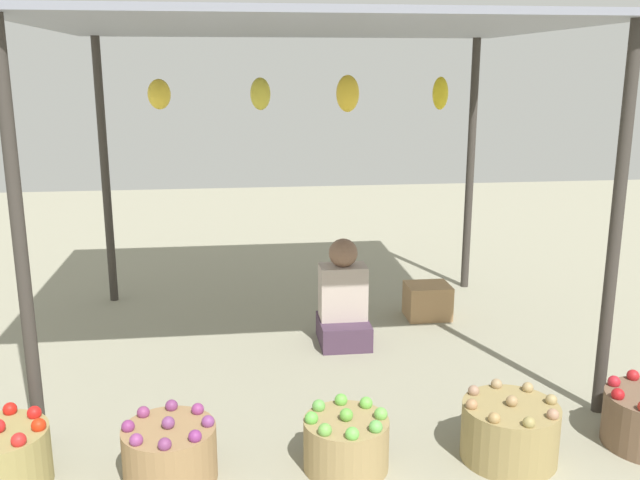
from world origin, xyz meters
The scene contains 8 objects.
ground_plane centered at (0.00, 0.00, 0.00)m, with size 14.00×14.00×0.00m, color gray.
market_stall_structure centered at (0.00, 0.02, 2.11)m, with size 3.47×2.74×2.27m.
vendor_person centered at (0.26, 0.03, 0.30)m, with size 0.36×0.44×0.78m.
basket_red_tomatoes centered at (-1.66, -1.59, 0.15)m, with size 0.46×0.46×0.35m.
basket_purple_onions centered at (-0.86, -1.63, 0.14)m, with size 0.46×0.46×0.33m.
basket_green_apples centered at (0.01, -1.63, 0.14)m, with size 0.43×0.43×0.32m.
basket_potatoes centered at (0.86, -1.65, 0.15)m, with size 0.50×0.50×0.35m.
wooden_crate_near_vendor centered at (1.02, 0.46, 0.14)m, with size 0.35×0.30×0.28m, color #A57E53.
Camera 1 is at (-0.51, -4.76, 1.97)m, focal length 39.13 mm.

